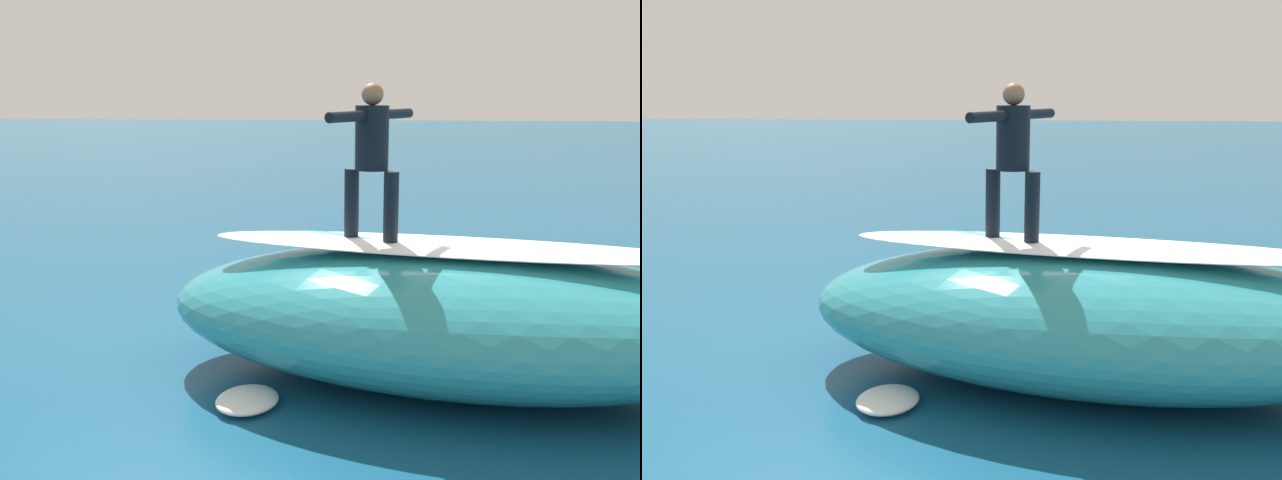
% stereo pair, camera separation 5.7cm
% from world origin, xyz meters
% --- Properties ---
extents(ground_plane, '(120.00, 120.00, 0.00)m').
position_xyz_m(ground_plane, '(0.00, 0.00, 0.00)').
color(ground_plane, '#145175').
extents(wave_crest, '(6.63, 3.99, 1.43)m').
position_xyz_m(wave_crest, '(-0.43, 1.67, 0.72)').
color(wave_crest, teal).
rests_on(wave_crest, ground_plane).
extents(wave_foam_lip, '(5.39, 1.90, 0.08)m').
position_xyz_m(wave_foam_lip, '(-0.43, 1.67, 1.47)').
color(wave_foam_lip, white).
rests_on(wave_foam_lip, wave_crest).
extents(surfboard_riding, '(1.99, 1.47, 0.08)m').
position_xyz_m(surfboard_riding, '(0.45, 1.53, 1.47)').
color(surfboard_riding, '#33B2D1').
rests_on(surfboard_riding, wave_crest).
extents(surfer_riding, '(0.89, 1.38, 1.64)m').
position_xyz_m(surfer_riding, '(0.45, 1.53, 2.46)').
color(surfer_riding, black).
rests_on(surfer_riding, surfboard_riding).
extents(surfboard_paddling, '(1.88, 1.78, 0.10)m').
position_xyz_m(surfboard_paddling, '(1.77, -1.15, 0.05)').
color(surfboard_paddling, '#33B2D1').
rests_on(surfboard_paddling, ground_plane).
extents(surfer_paddling, '(1.27, 1.18, 0.28)m').
position_xyz_m(surfer_paddling, '(1.86, -1.07, 0.22)').
color(surfer_paddling, black).
rests_on(surfer_paddling, surfboard_paddling).
extents(foam_patch_near, '(0.77, 0.84, 0.15)m').
position_xyz_m(foam_patch_near, '(1.62, 2.55, 0.07)').
color(foam_patch_near, white).
rests_on(foam_patch_near, ground_plane).
extents(foam_patch_mid, '(0.91, 0.93, 0.12)m').
position_xyz_m(foam_patch_mid, '(2.51, -2.29, 0.06)').
color(foam_patch_mid, white).
rests_on(foam_patch_mid, ground_plane).
extents(foam_patch_far, '(1.11, 1.11, 0.08)m').
position_xyz_m(foam_patch_far, '(-1.28, -2.22, 0.04)').
color(foam_patch_far, white).
rests_on(foam_patch_far, ground_plane).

